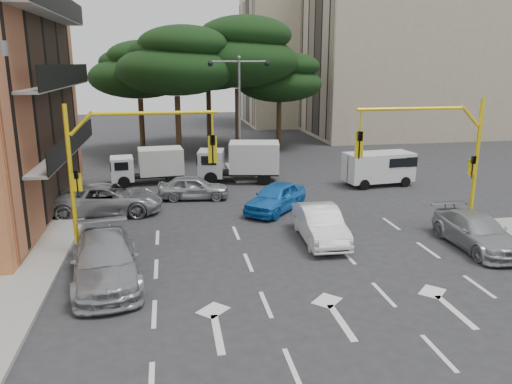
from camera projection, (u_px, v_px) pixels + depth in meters
ground at (298, 259)px, 19.59m from camera, size 120.00×120.00×0.00m
median_strip at (240, 172)px, 34.81m from camera, size 1.40×6.00×0.15m
apartment_beige_near at (409, 44)px, 51.10m from camera, size 20.20×12.15×18.70m
apartment_beige_far at (310, 55)px, 61.60m from camera, size 16.20×12.15×16.70m
pine_left_near at (177, 61)px, 37.92m from camera, size 9.15×9.15×10.23m
pine_center at (238, 52)px, 40.50m from camera, size 9.98×9.98×11.16m
pine_left_far at (139, 70)px, 41.40m from camera, size 8.32×8.32×9.30m
pine_right at (280, 77)px, 43.61m from camera, size 7.49×7.49×8.37m
pine_back at (208, 61)px, 45.10m from camera, size 9.15×9.15×10.23m
signal_mast_right at (440, 148)px, 21.66m from camera, size 5.79×0.37×6.00m
signal_mast_left at (118, 158)px, 19.35m from camera, size 5.79×0.37×6.00m
street_lamp_center at (239, 94)px, 33.46m from camera, size 4.16×0.36×7.77m
car_white_hatch at (320, 224)px, 21.45m from camera, size 1.75×4.59×1.49m
car_blue_compact at (276, 197)px, 25.72m from camera, size 4.15×4.42×1.48m
car_silver_wagon at (105, 261)px, 17.35m from camera, size 2.98×5.78×1.60m
car_silver_cross_a at (108, 199)px, 25.29m from camera, size 5.59×2.79×1.52m
car_silver_cross_b at (194, 187)px, 28.06m from camera, size 4.11×2.02×1.35m
car_silver_parked at (477, 231)px, 20.66m from camera, size 2.02×4.85×1.40m
van_white at (378, 169)px, 31.16m from camera, size 4.38×2.32×2.10m
box_truck_a at (148, 166)px, 31.60m from camera, size 4.71×2.35×2.23m
box_truck_b at (240, 162)px, 32.03m from camera, size 5.54×3.11×2.57m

